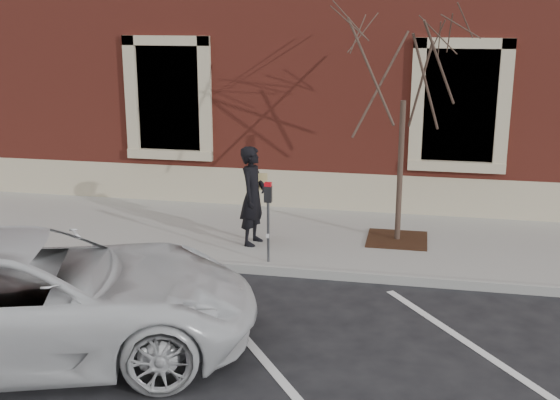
% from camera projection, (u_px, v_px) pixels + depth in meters
% --- Properties ---
extents(ground, '(120.00, 120.00, 0.00)m').
position_uv_depth(ground, '(273.00, 273.00, 11.59)').
color(ground, '#28282B').
rests_on(ground, ground).
extents(sidewalk_near, '(40.00, 3.50, 0.15)m').
position_uv_depth(sidewalk_near, '(292.00, 237.00, 13.23)').
color(sidewalk_near, '#9A9890').
rests_on(sidewalk_near, ground).
extents(curb_near, '(40.00, 0.12, 0.15)m').
position_uv_depth(curb_near, '(272.00, 270.00, 11.53)').
color(curb_near, '#9E9E99').
rests_on(curb_near, ground).
extents(parking_stripes, '(28.00, 4.40, 0.01)m').
position_uv_depth(parking_stripes, '(239.00, 331.00, 9.51)').
color(parking_stripes, silver).
rests_on(parking_stripes, ground).
extents(building_civic, '(40.00, 8.62, 8.00)m').
position_uv_depth(building_civic, '(336.00, 19.00, 17.87)').
color(building_civic, maroon).
rests_on(building_civic, ground).
extents(man, '(0.52, 0.71, 1.77)m').
position_uv_depth(man, '(253.00, 196.00, 12.39)').
color(man, black).
rests_on(man, sidewalk_near).
extents(parking_meter, '(0.12, 0.09, 1.36)m').
position_uv_depth(parking_meter, '(268.00, 207.00, 11.46)').
color(parking_meter, '#595B60').
rests_on(parking_meter, sidewalk_near).
extents(tree_grate, '(1.08, 1.08, 0.03)m').
position_uv_depth(tree_grate, '(397.00, 239.00, 12.80)').
color(tree_grate, '#372011').
rests_on(tree_grate, sidewalk_near).
extents(sapling, '(2.78, 2.78, 4.63)m').
position_uv_depth(sapling, '(405.00, 60.00, 11.95)').
color(sapling, '#4C362E').
rests_on(sapling, sidewalk_near).
extents(white_truck, '(6.18, 4.34, 1.57)m').
position_uv_depth(white_truck, '(29.00, 297.00, 8.66)').
color(white_truck, silver).
rests_on(white_truck, ground).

